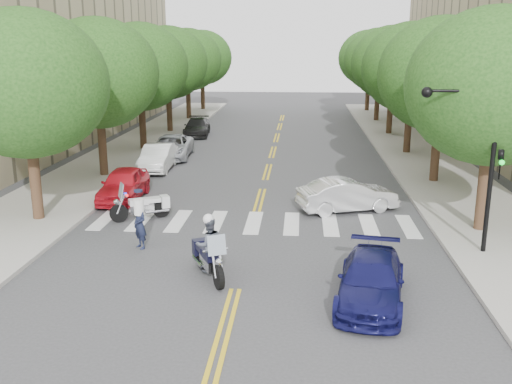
# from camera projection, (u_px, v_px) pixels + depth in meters

# --- Properties ---
(ground) EXTENTS (140.00, 140.00, 0.00)m
(ground) POSITION_uv_depth(u_px,v_px,m) (235.00, 289.00, 16.95)
(ground) COLOR #38383A
(ground) RESTS_ON ground
(sidewalk_left) EXTENTS (5.00, 60.00, 0.15)m
(sidewalk_left) POSITION_uv_depth(u_px,v_px,m) (134.00, 149.00, 38.86)
(sidewalk_left) COLOR #9E9991
(sidewalk_left) RESTS_ON ground
(sidewalk_right) EXTENTS (5.00, 60.00, 0.15)m
(sidewalk_right) POSITION_uv_depth(u_px,v_px,m) (417.00, 153.00, 37.41)
(sidewalk_right) COLOR #9E9991
(sidewalk_right) RESTS_ON ground
(tree_l_0) EXTENTS (6.40, 6.40, 8.45)m
(tree_l_0) POSITION_uv_depth(u_px,v_px,m) (25.00, 84.00, 21.99)
(tree_l_0) COLOR #382316
(tree_l_0) RESTS_ON ground
(tree_l_1) EXTENTS (6.40, 6.40, 8.45)m
(tree_l_1) POSITION_uv_depth(u_px,v_px,m) (97.00, 73.00, 29.70)
(tree_l_1) COLOR #382316
(tree_l_1) RESTS_ON ground
(tree_l_2) EXTENTS (6.40, 6.40, 8.45)m
(tree_l_2) POSITION_uv_depth(u_px,v_px,m) (140.00, 67.00, 37.42)
(tree_l_2) COLOR #382316
(tree_l_2) RESTS_ON ground
(tree_l_3) EXTENTS (6.40, 6.40, 8.45)m
(tree_l_3) POSITION_uv_depth(u_px,v_px,m) (168.00, 63.00, 45.13)
(tree_l_3) COLOR #382316
(tree_l_3) RESTS_ON ground
(tree_l_4) EXTENTS (6.40, 6.40, 8.45)m
(tree_l_4) POSITION_uv_depth(u_px,v_px,m) (187.00, 60.00, 52.84)
(tree_l_4) COLOR #382316
(tree_l_4) RESTS_ON ground
(tree_l_5) EXTENTS (6.40, 6.40, 8.45)m
(tree_l_5) POSITION_uv_depth(u_px,v_px,m) (202.00, 58.00, 60.56)
(tree_l_5) COLOR #382316
(tree_l_5) RESTS_ON ground
(tree_r_0) EXTENTS (6.40, 6.40, 8.45)m
(tree_r_0) POSITION_uv_depth(u_px,v_px,m) (494.00, 87.00, 20.65)
(tree_r_0) COLOR #382316
(tree_r_0) RESTS_ON ground
(tree_r_1) EXTENTS (6.40, 6.40, 8.45)m
(tree_r_1) POSITION_uv_depth(u_px,v_px,m) (442.00, 75.00, 28.36)
(tree_r_1) COLOR #382316
(tree_r_1) RESTS_ON ground
(tree_r_2) EXTENTS (6.40, 6.40, 8.45)m
(tree_r_2) POSITION_uv_depth(u_px,v_px,m) (412.00, 68.00, 36.07)
(tree_r_2) COLOR #382316
(tree_r_2) RESTS_ON ground
(tree_r_3) EXTENTS (6.40, 6.40, 8.45)m
(tree_r_3) POSITION_uv_depth(u_px,v_px,m) (393.00, 63.00, 43.79)
(tree_r_3) COLOR #382316
(tree_r_3) RESTS_ON ground
(tree_r_4) EXTENTS (6.40, 6.40, 8.45)m
(tree_r_4) POSITION_uv_depth(u_px,v_px,m) (379.00, 60.00, 51.50)
(tree_r_4) COLOR #382316
(tree_r_4) RESTS_ON ground
(tree_r_5) EXTENTS (6.40, 6.40, 8.45)m
(tree_r_5) POSITION_uv_depth(u_px,v_px,m) (369.00, 58.00, 59.21)
(tree_r_5) COLOR #382316
(tree_r_5) RESTS_ON ground
(traffic_signal_pole) EXTENTS (2.82, 0.42, 6.00)m
(traffic_signal_pole) POSITION_uv_depth(u_px,v_px,m) (479.00, 149.00, 18.78)
(traffic_signal_pole) COLOR black
(traffic_signal_pole) RESTS_ON ground
(motorcycle_police) EXTENTS (1.37, 2.38, 2.07)m
(motorcycle_police) POSITION_uv_depth(u_px,v_px,m) (208.00, 249.00, 17.66)
(motorcycle_police) COLOR black
(motorcycle_police) RESTS_ON ground
(motorcycle_parked) EXTENTS (2.32, 1.47, 1.62)m
(motorcycle_parked) POSITION_uv_depth(u_px,v_px,m) (145.00, 206.00, 23.58)
(motorcycle_parked) COLOR black
(motorcycle_parked) RESTS_ON ground
(officer_standing) EXTENTS (0.74, 0.74, 1.73)m
(officer_standing) POSITION_uv_depth(u_px,v_px,m) (140.00, 225.00, 20.15)
(officer_standing) COLOR #161B33
(officer_standing) RESTS_ON ground
(convertible) EXTENTS (4.58, 2.88, 1.42)m
(convertible) POSITION_uv_depth(u_px,v_px,m) (347.00, 195.00, 24.66)
(convertible) COLOR silver
(convertible) RESTS_ON ground
(sedan_blue) EXTENTS (2.50, 4.64, 1.28)m
(sedan_blue) POSITION_uv_depth(u_px,v_px,m) (371.00, 280.00, 16.00)
(sedan_blue) COLOR #111148
(sedan_blue) RESTS_ON ground
(parked_car_a) EXTENTS (1.93, 4.44, 1.49)m
(parked_car_a) POSITION_uv_depth(u_px,v_px,m) (124.00, 184.00, 26.40)
(parked_car_a) COLOR red
(parked_car_a) RESTS_ON ground
(parked_car_b) EXTENTS (1.68, 4.49, 1.46)m
(parked_car_b) POSITION_uv_depth(u_px,v_px,m) (158.00, 158.00, 32.61)
(parked_car_b) COLOR white
(parked_car_b) RESTS_ON ground
(parked_car_c) EXTENTS (2.67, 5.26, 1.42)m
(parked_car_c) POSITION_uv_depth(u_px,v_px,m) (171.00, 147.00, 36.05)
(parked_car_c) COLOR #AEB0B6
(parked_car_c) RESTS_ON ground
(parked_car_d) EXTENTS (2.32, 4.83, 1.36)m
(parked_car_d) POSITION_uv_depth(u_px,v_px,m) (197.00, 127.00, 44.73)
(parked_car_d) COLOR black
(parked_car_d) RESTS_ON ground
(parked_car_e) EXTENTS (1.74, 3.64, 1.20)m
(parked_car_e) POSITION_uv_depth(u_px,v_px,m) (201.00, 125.00, 46.45)
(parked_car_e) COLOR gray
(parked_car_e) RESTS_ON ground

